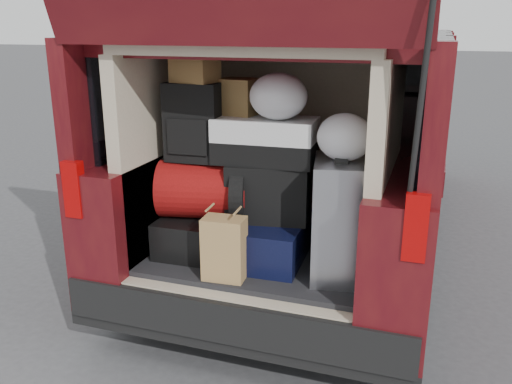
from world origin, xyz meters
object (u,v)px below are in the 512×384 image
red_duffel (204,189)px  backpack (194,122)px  black_hardshell (200,231)px  kraft_bag (224,249)px  twotone_duffel (265,140)px  black_soft_case (268,191)px  silver_roller (338,218)px  navy_hardshell (266,240)px

red_duffel → backpack: 0.39m
black_hardshell → kraft_bag: bearing=-50.1°
twotone_duffel → black_soft_case: bearing=-30.9°
backpack → kraft_bag: bearing=-49.9°
backpack → twotone_duffel: backpack is taller
silver_roller → kraft_bag: size_ratio=1.86×
silver_roller → navy_hardshell: bearing=160.8°
kraft_bag → backpack: 0.74m
silver_roller → twotone_duffel: size_ratio=1.14×
kraft_bag → twotone_duffel: 0.64m
red_duffel → black_hardshell: bearing=139.7°
black_hardshell → red_duffel: bearing=-29.7°
backpack → red_duffel: bearing=-13.7°
navy_hardshell → black_hardshell: bearing=175.2°
navy_hardshell → backpack: size_ratio=1.21×
red_duffel → twotone_duffel: twotone_duffel is taller
black_hardshell → silver_roller: size_ratio=0.85×
silver_roller → black_soft_case: (-0.42, 0.10, 0.08)m
silver_roller → black_soft_case: 0.44m
black_soft_case → twotone_duffel: bearing=142.8°
kraft_bag → backpack: (-0.30, 0.31, 0.60)m
backpack → twotone_duffel: bearing=3.7°
kraft_bag → navy_hardshell: bearing=63.7°
black_soft_case → kraft_bag: bearing=-119.1°
silver_roller → twotone_duffel: bearing=154.3°
navy_hardshell → kraft_bag: bearing=-114.6°
kraft_bag → red_duffel: (-0.24, 0.30, 0.21)m
red_duffel → black_soft_case: size_ratio=1.13×
twotone_duffel → backpack: bearing=-175.8°
navy_hardshell → kraft_bag: kraft_bag is taller
silver_roller → backpack: (-0.85, 0.07, 0.45)m
kraft_bag → silver_roller: bearing=20.8°
black_hardshell → twotone_duffel: (0.40, 0.03, 0.57)m
black_hardshell → navy_hardshell: size_ratio=1.01×
black_soft_case → twotone_duffel: (-0.02, 0.01, 0.29)m
black_soft_case → backpack: (-0.43, -0.04, 0.37)m
black_hardshell → kraft_bag: 0.45m
kraft_bag → black_soft_case: bearing=66.4°
silver_roller → black_soft_case: size_ratio=1.40×
black_hardshell → red_duffel: 0.28m
navy_hardshell → silver_roller: 0.47m
red_duffel → black_soft_case: bearing=-4.4°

